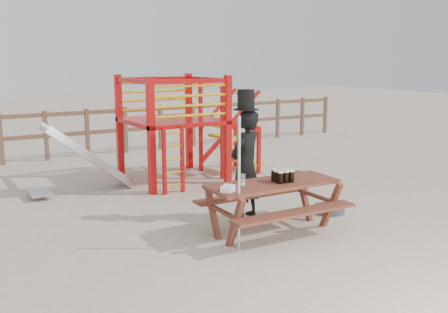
# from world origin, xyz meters

# --- Properties ---
(ground) EXTENTS (60.00, 60.00, 0.00)m
(ground) POSITION_xyz_m (0.00, 0.00, 0.00)
(ground) COLOR #B6A48E
(ground) RESTS_ON ground
(back_fence) EXTENTS (15.09, 0.09, 1.20)m
(back_fence) POSITION_xyz_m (0.00, 7.00, 0.74)
(back_fence) COLOR brown
(back_fence) RESTS_ON ground
(playground_fort) EXTENTS (4.71, 1.84, 2.10)m
(playground_fort) POSITION_xyz_m (0.12, 3.58, 1.07)
(playground_fort) COLOR #B50C0C
(playground_fort) RESTS_ON ground
(picnic_table) EXTENTS (1.91, 1.36, 0.72)m
(picnic_table) POSITION_xyz_m (-0.00, 0.03, 0.45)
(picnic_table) COLOR brown
(picnic_table) RESTS_ON ground
(man_with_hat) EXTENTS (0.71, 0.60, 1.96)m
(man_with_hat) POSITION_xyz_m (0.03, 0.76, 0.88)
(man_with_hat) COLOR black
(man_with_hat) RESTS_ON ground
(metal_pole) EXTENTS (0.04, 0.04, 1.71)m
(metal_pole) POSITION_xyz_m (-0.76, -0.26, 0.85)
(metal_pole) COLOR #B2B2B7
(metal_pole) RESTS_ON ground
(parasol_base) EXTENTS (0.48, 0.48, 0.20)m
(parasol_base) POSITION_xyz_m (1.32, 0.29, 0.06)
(parasol_base) COLOR #36363B
(parasol_base) RESTS_ON ground
(paper_bag) EXTENTS (0.23, 0.22, 0.08)m
(paper_bag) POSITION_xyz_m (-0.80, -0.06, 0.76)
(paper_bag) COLOR white
(paper_bag) RESTS_ON picnic_table
(stout_pints) EXTENTS (0.26, 0.26, 0.17)m
(stout_pints) POSITION_xyz_m (0.11, -0.03, 0.81)
(stout_pints) COLOR black
(stout_pints) RESTS_ON picnic_table
(empty_glasses) EXTENTS (0.08, 0.08, 0.15)m
(empty_glasses) POSITION_xyz_m (-0.45, 0.12, 0.79)
(empty_glasses) COLOR silver
(empty_glasses) RESTS_ON picnic_table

